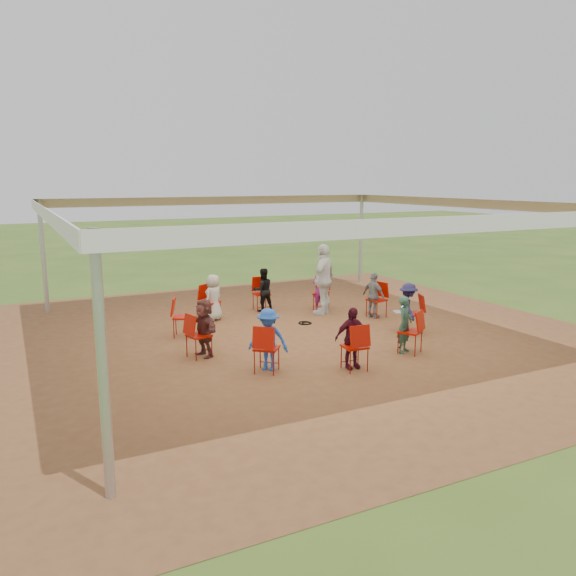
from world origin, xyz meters
name	(u,v)px	position (x,y,z in m)	size (l,w,h in m)	color
ground	(299,335)	(0.00, 0.00, 0.00)	(80.00, 80.00, 0.00)	#3D5B1C
dirt_patch	(299,334)	(0.00, 0.00, 0.01)	(13.00, 13.00, 0.00)	brown
tent	(300,231)	(0.00, 0.00, 2.37)	(10.33, 10.33, 3.00)	#B2B2B7
chair_0	(413,314)	(2.43, -1.02, 0.45)	(0.42, 0.44, 0.90)	#A80D00
chair_1	(377,300)	(2.56, 0.60, 0.45)	(0.42, 0.44, 0.90)	#A80D00
chair_2	(321,293)	(1.72, 1.99, 0.45)	(0.42, 0.44, 0.90)	#A80D00
chair_3	(261,294)	(0.22, 2.62, 0.45)	(0.42, 0.44, 0.90)	#A80D00
chair_4	(210,302)	(-1.36, 2.25, 0.45)	(0.42, 0.44, 0.90)	#A80D00
chair_5	(183,317)	(-2.43, 1.02, 0.45)	(0.42, 0.44, 0.90)	#A80D00
chair_6	(199,336)	(-2.56, -0.60, 0.45)	(0.42, 0.44, 0.90)	#A80D00
chair_7	(267,349)	(-1.72, -1.99, 0.45)	(0.42, 0.44, 0.90)	#A80D00
chair_8	(355,347)	(-0.22, -2.62, 0.45)	(0.42, 0.44, 0.90)	#A80D00
chair_9	(410,332)	(1.36, -2.25, 0.45)	(0.42, 0.44, 0.90)	#A80D00
person_seated_0	(408,308)	(2.32, -0.98, 0.59)	(0.75, 0.37, 1.17)	#1D1B43
person_seated_1	(374,295)	(2.45, 0.57, 0.59)	(0.68, 0.35, 1.17)	gray
person_seated_2	(320,289)	(1.64, 1.90, 0.59)	(0.43, 0.28, 1.17)	#932375
person_seated_3	(263,290)	(0.21, 2.50, 0.59)	(0.57, 0.33, 1.17)	black
person_seated_4	(214,297)	(-1.30, 2.15, 0.59)	(0.57, 0.32, 1.17)	#B0AC9D
person_seated_5	(204,328)	(-2.45, -0.57, 0.59)	(1.08, 0.40, 1.17)	#5A2C28
person_seated_6	(268,339)	(-1.64, -1.90, 0.59)	(0.75, 0.37, 1.17)	#204BA8
person_seated_7	(352,338)	(-0.21, -2.50, 0.59)	(0.68, 0.35, 1.17)	#460E1D
person_seated_8	(405,324)	(1.30, -2.15, 0.59)	(0.43, 0.28, 1.17)	#2A4D3C
standing_person	(324,279)	(1.51, 1.50, 0.93)	(1.09, 0.56, 1.86)	silver
cable_coil	(305,323)	(0.59, 0.80, 0.02)	(0.37, 0.37, 0.03)	black
laptop	(401,310)	(2.16, -0.91, 0.55)	(0.33, 0.36, 0.20)	#B7B7BC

